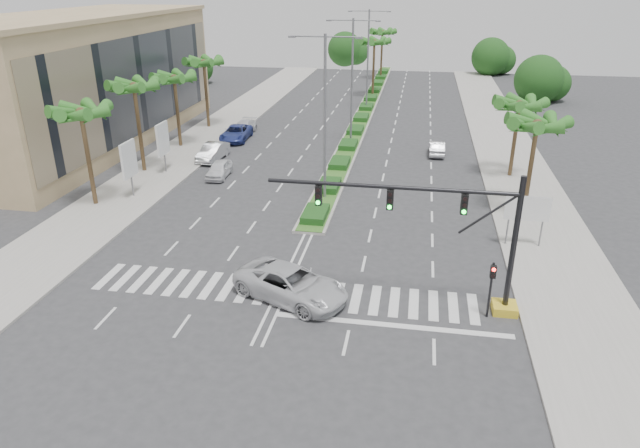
# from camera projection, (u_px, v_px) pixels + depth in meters

# --- Properties ---
(ground) EXTENTS (160.00, 160.00, 0.00)m
(ground) POSITION_uv_depth(u_px,v_px,m) (282.00, 292.00, 30.53)
(ground) COLOR #333335
(ground) RESTS_ON ground
(footpath_right) EXTENTS (6.00, 120.00, 0.15)m
(footpath_right) POSITION_uv_depth(u_px,v_px,m) (522.00, 184.00, 46.18)
(footpath_right) COLOR gray
(footpath_right) RESTS_ON ground
(footpath_left) EXTENTS (6.00, 120.00, 0.15)m
(footpath_left) POSITION_uv_depth(u_px,v_px,m) (168.00, 165.00, 50.97)
(footpath_left) COLOR gray
(footpath_left) RESTS_ON ground
(median) EXTENTS (2.20, 75.00, 0.20)m
(median) POSITION_uv_depth(u_px,v_px,m) (365.00, 111.00, 71.15)
(median) COLOR gray
(median) RESTS_ON ground
(median_grass) EXTENTS (1.80, 75.00, 0.04)m
(median_grass) POSITION_uv_depth(u_px,v_px,m) (365.00, 110.00, 71.10)
(median_grass) COLOR #315E20
(median_grass) RESTS_ON median
(building) EXTENTS (12.00, 36.00, 12.00)m
(building) POSITION_uv_depth(u_px,v_px,m) (83.00, 83.00, 55.73)
(building) COLOR tan
(building) RESTS_ON ground
(signal_gantry) EXTENTS (12.60, 1.20, 7.20)m
(signal_gantry) POSITION_uv_depth(u_px,v_px,m) (466.00, 247.00, 27.69)
(signal_gantry) COLOR gold
(signal_gantry) RESTS_ON ground
(pedestrian_signal) EXTENTS (0.28, 0.36, 3.00)m
(pedestrian_signal) POSITION_uv_depth(u_px,v_px,m) (492.00, 281.00, 27.43)
(pedestrian_signal) COLOR black
(pedestrian_signal) RESTS_ON ground
(direction_sign) EXTENTS (2.70, 0.11, 3.40)m
(direction_sign) POSITION_uv_depth(u_px,v_px,m) (527.00, 211.00, 34.65)
(direction_sign) COLOR slate
(direction_sign) RESTS_ON ground
(billboard_near) EXTENTS (0.18, 2.10, 4.35)m
(billboard_near) POSITION_uv_depth(u_px,v_px,m) (129.00, 160.00, 42.48)
(billboard_near) COLOR slate
(billboard_near) RESTS_ON ground
(billboard_far) EXTENTS (0.18, 2.10, 4.35)m
(billboard_far) POSITION_uv_depth(u_px,v_px,m) (163.00, 139.00, 47.90)
(billboard_far) COLOR slate
(billboard_far) RESTS_ON ground
(palm_left_near) EXTENTS (4.57, 4.68, 7.55)m
(palm_left_near) POSITION_uv_depth(u_px,v_px,m) (81.00, 115.00, 39.50)
(palm_left_near) COLOR brown
(palm_left_near) RESTS_ON ground
(palm_left_mid) EXTENTS (4.57, 4.68, 7.95)m
(palm_left_mid) POSITION_uv_depth(u_px,v_px,m) (134.00, 89.00, 46.57)
(palm_left_mid) COLOR brown
(palm_left_mid) RESTS_ON ground
(palm_left_far) EXTENTS (4.57, 4.68, 7.35)m
(palm_left_far) POSITION_uv_depth(u_px,v_px,m) (174.00, 80.00, 54.03)
(palm_left_far) COLOR brown
(palm_left_far) RESTS_ON ground
(palm_left_end) EXTENTS (4.57, 4.68, 7.75)m
(palm_left_end) POSITION_uv_depth(u_px,v_px,m) (204.00, 64.00, 61.11)
(palm_left_end) COLOR brown
(palm_left_end) RESTS_ON ground
(palm_right_near) EXTENTS (4.57, 4.68, 7.05)m
(palm_right_near) POSITION_uv_depth(u_px,v_px,m) (537.00, 127.00, 38.42)
(palm_right_near) COLOR brown
(palm_right_near) RESTS_ON ground
(palm_right_far) EXTENTS (4.57, 4.68, 6.75)m
(palm_right_far) POSITION_uv_depth(u_px,v_px,m) (519.00, 107.00, 45.77)
(palm_right_far) COLOR brown
(palm_right_far) RESTS_ON ground
(palm_median_a) EXTENTS (4.57, 4.68, 8.05)m
(palm_median_a) POSITION_uv_depth(u_px,v_px,m) (374.00, 44.00, 77.37)
(palm_median_a) COLOR brown
(palm_median_a) RESTS_ON ground
(palm_median_b) EXTENTS (4.57, 4.68, 8.05)m
(palm_median_b) POSITION_uv_depth(u_px,v_px,m) (382.00, 34.00, 90.92)
(palm_median_b) COLOR brown
(palm_median_b) RESTS_ON ground
(streetlight_near) EXTENTS (5.10, 0.25, 12.00)m
(streetlight_near) POSITION_uv_depth(u_px,v_px,m) (325.00, 110.00, 40.47)
(streetlight_near) COLOR slate
(streetlight_near) RESTS_ON ground
(streetlight_mid) EXTENTS (5.10, 0.25, 12.00)m
(streetlight_mid) POSITION_uv_depth(u_px,v_px,m) (352.00, 75.00, 54.92)
(streetlight_mid) COLOR slate
(streetlight_mid) RESTS_ON ground
(streetlight_far) EXTENTS (5.10, 0.25, 12.00)m
(streetlight_far) POSITION_uv_depth(u_px,v_px,m) (368.00, 55.00, 69.38)
(streetlight_far) COLOR slate
(streetlight_far) RESTS_ON ground
(car_parked_a) EXTENTS (1.76, 3.99, 1.34)m
(car_parked_a) POSITION_uv_depth(u_px,v_px,m) (219.00, 169.00, 47.81)
(car_parked_a) COLOR silver
(car_parked_a) RESTS_ON ground
(car_parked_b) EXTENTS (1.91, 4.74, 1.53)m
(car_parked_b) POSITION_uv_depth(u_px,v_px,m) (213.00, 152.00, 52.23)
(car_parked_b) COLOR #BABBBF
(car_parked_b) RESTS_ON ground
(car_parked_c) EXTENTS (2.74, 5.51, 1.50)m
(car_parked_c) POSITION_uv_depth(u_px,v_px,m) (236.00, 133.00, 58.57)
(car_parked_c) COLOR navy
(car_parked_c) RESTS_ON ground
(car_parked_d) EXTENTS (2.13, 4.79, 1.37)m
(car_parked_d) POSITION_uv_depth(u_px,v_px,m) (244.00, 128.00, 60.97)
(car_parked_d) COLOR silver
(car_parked_d) RESTS_ON ground
(car_crossing) EXTENTS (6.82, 5.18, 1.72)m
(car_crossing) POSITION_uv_depth(u_px,v_px,m) (291.00, 284.00, 29.58)
(car_crossing) COLOR silver
(car_crossing) RESTS_ON ground
(car_right) EXTENTS (1.40, 4.01, 1.32)m
(car_right) POSITION_uv_depth(u_px,v_px,m) (437.00, 148.00, 53.85)
(car_right) COLOR #B7B7BC
(car_right) RESTS_ON ground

